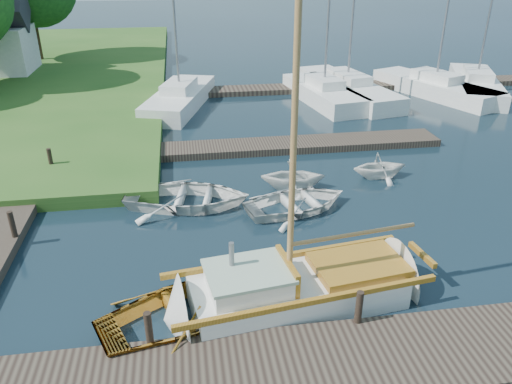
{
  "coord_description": "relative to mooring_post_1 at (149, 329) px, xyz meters",
  "views": [
    {
      "loc": [
        -2.04,
        -13.22,
        7.69
      ],
      "look_at": [
        0.0,
        0.0,
        1.2
      ],
      "focal_mm": 35.0,
      "sensor_mm": 36.0,
      "label": 1
    }
  ],
  "objects": [
    {
      "name": "ground",
      "position": [
        3.0,
        5.0,
        -0.7
      ],
      "size": [
        160.0,
        160.0,
        0.0
      ],
      "primitive_type": "plane",
      "color": "black",
      "rests_on": "ground"
    },
    {
      "name": "near_dock",
      "position": [
        3.0,
        -1.0,
        -0.55
      ],
      "size": [
        18.0,
        2.2,
        0.3
      ],
      "primitive_type": "cube",
      "color": "black",
      "rests_on": "ground"
    },
    {
      "name": "left_dock",
      "position": [
        -5.0,
        7.0,
        -0.55
      ],
      "size": [
        2.2,
        18.0,
        0.3
      ],
      "primitive_type": "cube",
      "color": "black",
      "rests_on": "ground"
    },
    {
      "name": "far_dock",
      "position": [
        5.0,
        11.5,
        -0.55
      ],
      "size": [
        14.0,
        1.6,
        0.3
      ],
      "primitive_type": "cube",
      "color": "black",
      "rests_on": "ground"
    },
    {
      "name": "pontoon",
      "position": [
        13.0,
        21.0,
        -0.55
      ],
      "size": [
        30.0,
        1.6,
        0.3
      ],
      "primitive_type": "cube",
      "color": "black",
      "rests_on": "ground"
    },
    {
      "name": "mooring_post_1",
      "position": [
        0.0,
        0.0,
        0.0
      ],
      "size": [
        0.16,
        0.16,
        0.8
      ],
      "primitive_type": "cylinder",
      "color": "black",
      "rests_on": "near_dock"
    },
    {
      "name": "mooring_post_2",
      "position": [
        4.5,
        0.0,
        0.0
      ],
      "size": [
        0.16,
        0.16,
        0.8
      ],
      "primitive_type": "cylinder",
      "color": "black",
      "rests_on": "near_dock"
    },
    {
      "name": "mooring_post_4",
      "position": [
        -4.0,
        5.0,
        0.0
      ],
      "size": [
        0.16,
        0.16,
        0.8
      ],
      "primitive_type": "cylinder",
      "color": "black",
      "rests_on": "left_dock"
    },
    {
      "name": "mooring_post_5",
      "position": [
        -4.0,
        10.0,
        0.0
      ],
      "size": [
        0.16,
        0.16,
        0.8
      ],
      "primitive_type": "cylinder",
      "color": "black",
      "rests_on": "left_dock"
    },
    {
      "name": "sailboat",
      "position": [
        3.56,
        1.25,
        -0.36
      ],
      "size": [
        7.35,
        2.93,
        9.83
      ],
      "rotation": [
        0.0,
        0.0,
        0.14
      ],
      "color": "silver",
      "rests_on": "ground"
    },
    {
      "name": "dinghy",
      "position": [
        0.83,
        0.97,
        -0.28
      ],
      "size": [
        4.89,
        4.26,
        0.85
      ],
      "primitive_type": "imported",
      "rotation": [
        0.0,
        0.0,
        1.96
      ],
      "color": "brown",
      "rests_on": "ground"
    },
    {
      "name": "tender_a",
      "position": [
        0.96,
        6.77,
        -0.27
      ],
      "size": [
        4.57,
        3.63,
        0.85
      ],
      "primitive_type": "imported",
      "rotation": [
        0.0,
        0.0,
        1.39
      ],
      "color": "silver",
      "rests_on": "ground"
    },
    {
      "name": "tender_b",
      "position": [
        4.72,
        7.53,
        -0.1
      ],
      "size": [
        2.5,
        2.24,
        1.2
      ],
      "primitive_type": "imported",
      "rotation": [
        0.0,
        0.0,
        1.44
      ],
      "color": "silver",
      "rests_on": "ground"
    },
    {
      "name": "tender_c",
      "position": [
        4.51,
        5.94,
        -0.34
      ],
      "size": [
        4.01,
        3.29,
        0.72
      ],
      "primitive_type": "imported",
      "rotation": [
        0.0,
        0.0,
        1.82
      ],
      "color": "silver",
      "rests_on": "ground"
    },
    {
      "name": "tender_d",
      "position": [
        8.14,
        8.02,
        -0.16
      ],
      "size": [
        2.11,
        1.84,
        1.07
      ],
      "primitive_type": "imported",
      "rotation": [
        0.0,
        0.0,
        1.61
      ],
      "color": "silver",
      "rests_on": "ground"
    },
    {
      "name": "marina_boat_0",
      "position": [
        0.92,
        18.59,
        -0.12
      ],
      "size": [
        4.29,
        7.84,
        11.26
      ],
      "rotation": [
        0.0,
        0.0,
        1.28
      ],
      "color": "silver",
      "rests_on": "ground"
    },
    {
      "name": "marina_boat_2",
      "position": [
        8.9,
        18.39,
        -0.11
      ],
      "size": [
        3.35,
        7.31,
        12.03
      ],
      "rotation": [
        0.0,
        0.0,
        1.74
      ],
      "color": "silver",
      "rests_on": "ground"
    },
    {
      "name": "marina_boat_3",
      "position": [
        10.58,
        19.37,
        -0.14
      ],
      "size": [
        3.93,
        9.27,
        10.73
      ],
      "rotation": [
        0.0,
        0.0,
        1.77
      ],
      "color": "silver",
      "rests_on": "ground"
    },
    {
      "name": "marina_boat_4",
      "position": [
        15.68,
        18.69,
        -0.13
      ],
      "size": [
        5.07,
        8.27,
        10.31
      ],
      "rotation": [
        0.0,
        0.0,
        1.96
      ],
      "color": "silver",
      "rests_on": "ground"
    },
    {
      "name": "marina_boat_5",
      "position": [
        18.42,
        18.97,
        -0.12
      ],
      "size": [
        5.26,
        8.6,
        11.91
      ],
      "rotation": [
        0.0,
        0.0,
        1.18
      ],
      "color": "silver",
      "rests_on": "ground"
    }
  ]
}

